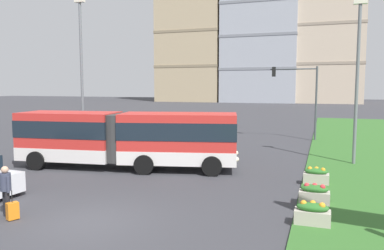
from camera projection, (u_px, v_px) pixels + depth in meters
name	position (u px, v px, depth m)	size (l,w,h in m)	color
ground_plane	(90.00, 222.00, 12.41)	(260.00, 260.00, 0.00)	#38383D
articulated_bus	(127.00, 138.00, 20.42)	(12.02, 4.66, 3.00)	red
car_silver_hatch	(184.00, 123.00, 37.92)	(4.58, 2.43, 1.58)	#B7BABF
pedestrian_crossing	(6.00, 188.00, 12.85)	(0.54, 0.36, 1.74)	black
rolling_suitcase	(13.00, 211.00, 12.59)	(0.37, 0.43, 0.97)	orange
flower_planter_0	(312.00, 213.00, 12.00)	(1.10, 0.56, 0.74)	#B7AD9E
flower_planter_1	(314.00, 194.00, 14.16)	(1.10, 0.56, 0.74)	#B7AD9E
flower_planter_2	(316.00, 176.00, 17.06)	(1.10, 0.56, 0.74)	#B7AD9E
traffic_light_far_right	(301.00, 90.00, 30.95)	(3.79, 0.28, 6.01)	#474C51
streetlight_left	(82.00, 70.00, 25.75)	(0.70, 0.28, 10.17)	slate
streetlight_median	(357.00, 76.00, 20.95)	(0.70, 0.28, 9.05)	slate
apartment_tower_west	(196.00, 20.00, 113.59)	(18.78, 20.06, 48.38)	tan
apartment_tower_westcentre	(263.00, 24.00, 106.99)	(20.31, 19.30, 43.44)	#9EA3AD
apartment_tower_centre	(327.00, 29.00, 101.38)	(18.51, 15.95, 39.29)	#C6B299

